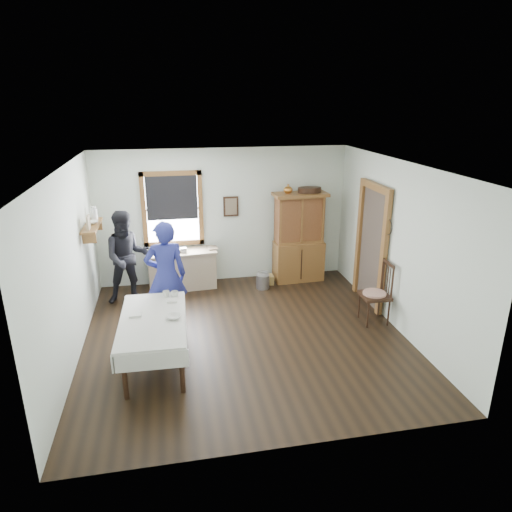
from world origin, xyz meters
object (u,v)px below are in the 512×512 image
at_px(work_counter, 182,270).
at_px(wicker_basket, 266,280).
at_px(china_hutch, 299,237).
at_px(spindle_chair, 375,293).
at_px(dining_table, 154,341).
at_px(pail, 263,281).
at_px(figure_dark, 128,260).
at_px(woman_blue, 166,280).

bearing_deg(work_counter, wicker_basket, -8.13).
height_order(china_hutch, spindle_chair, china_hutch).
bearing_deg(dining_table, wicker_basket, 49.67).
bearing_deg(work_counter, spindle_chair, -37.89).
xyz_separation_m(work_counter, china_hutch, (2.38, -0.00, 0.53)).
height_order(pail, figure_dark, figure_dark).
height_order(wicker_basket, figure_dark, figure_dark).
xyz_separation_m(china_hutch, dining_table, (-2.88, -2.68, -0.56)).
bearing_deg(china_hutch, spindle_chair, -73.24).
distance_m(china_hutch, figure_dark, 3.39).
bearing_deg(dining_table, spindle_chair, 9.28).
distance_m(dining_table, spindle_chair, 3.66).
bearing_deg(china_hutch, wicker_basket, -172.87).
distance_m(dining_table, woman_blue, 1.19).
height_order(pail, wicker_basket, pail).
relative_size(dining_table, wicker_basket, 5.73).
height_order(woman_blue, figure_dark, woman_blue).
distance_m(china_hutch, spindle_chair, 2.24).
xyz_separation_m(work_counter, wicker_basket, (1.67, -0.12, -0.29)).
relative_size(work_counter, dining_table, 0.76).
height_order(china_hutch, figure_dark, china_hutch).
relative_size(dining_table, spindle_chair, 1.66).
relative_size(work_counter, pail, 4.71).
bearing_deg(spindle_chair, pail, 132.48).
height_order(dining_table, wicker_basket, dining_table).
distance_m(china_hutch, dining_table, 3.97).
xyz_separation_m(pail, wicker_basket, (0.10, 0.20, -0.05)).
bearing_deg(figure_dark, wicker_basket, -3.18).
bearing_deg(china_hutch, figure_dark, -175.28).
bearing_deg(figure_dark, pail, -7.32).
height_order(spindle_chair, wicker_basket, spindle_chair).
distance_m(work_counter, dining_table, 2.72).
xyz_separation_m(spindle_chair, wicker_basket, (-1.44, 1.97, -0.44)).
height_order(work_counter, china_hutch, china_hutch).
xyz_separation_m(spindle_chair, figure_dark, (-4.08, 1.67, 0.26)).
xyz_separation_m(work_counter, dining_table, (-0.50, -2.68, -0.03)).
distance_m(work_counter, woman_blue, 1.70).
bearing_deg(dining_table, woman_blue, 79.00).
distance_m(spindle_chair, pail, 2.38).
bearing_deg(work_counter, pail, -15.44).
distance_m(pail, figure_dark, 2.63).
bearing_deg(pail, work_counter, 168.55).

